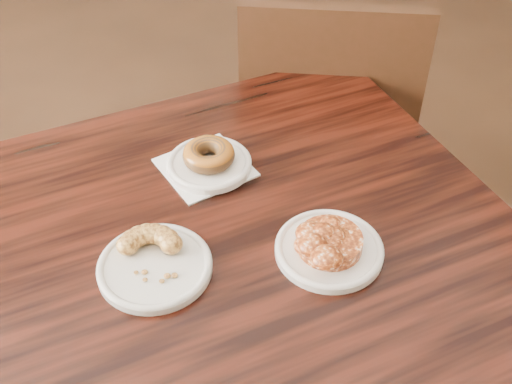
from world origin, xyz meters
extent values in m
plane|color=black|center=(0.00, 0.00, 0.00)|extent=(5.00, 5.00, 0.00)
cube|color=black|center=(-0.25, -0.22, 0.38)|extent=(1.03, 1.03, 0.75)
cube|color=white|center=(-0.30, -0.03, 0.75)|extent=(0.19, 0.19, 0.00)
cylinder|color=white|center=(-0.29, -0.04, 0.76)|extent=(0.15, 0.15, 0.01)
cylinder|color=silver|center=(-0.41, -0.26, 0.76)|extent=(0.18, 0.18, 0.01)
cylinder|color=silver|center=(-0.14, -0.28, 0.76)|extent=(0.17, 0.17, 0.01)
torus|color=brown|center=(-0.29, -0.04, 0.78)|extent=(0.09, 0.09, 0.03)
camera|label=1|loc=(-0.39, -0.92, 1.50)|focal=45.00mm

